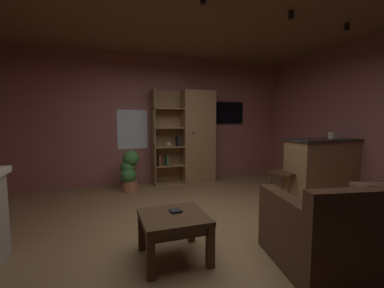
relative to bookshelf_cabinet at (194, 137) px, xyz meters
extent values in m
cube|color=olive|center=(-0.77, -2.45, -1.01)|extent=(6.17, 5.39, 0.02)
cube|color=#9E5B56|center=(-0.77, 0.27, 0.38)|extent=(6.29, 0.06, 2.76)
cube|color=#9E5B56|center=(2.34, -2.45, 0.38)|extent=(0.06, 5.39, 2.76)
cube|color=white|center=(-1.31, 0.24, 0.18)|extent=(0.63, 0.01, 0.83)
cube|color=#997047|center=(0.09, -0.01, 0.01)|extent=(0.71, 0.38, 2.01)
cube|color=#997047|center=(-0.59, 0.17, 0.01)|extent=(0.65, 0.02, 2.01)
cube|color=#997047|center=(-0.91, -0.01, 0.01)|extent=(0.02, 0.38, 2.01)
sphere|color=black|center=(-0.09, -0.21, 0.11)|extent=(0.04, 0.04, 0.04)
cube|color=#997047|center=(-0.59, -0.01, -0.99)|extent=(0.65, 0.38, 0.02)
cube|color=#997047|center=(-0.59, -0.01, -0.59)|extent=(0.65, 0.38, 0.02)
cube|color=#997047|center=(-0.59, -0.01, -0.19)|extent=(0.65, 0.38, 0.02)
cube|color=#997047|center=(-0.59, -0.01, 0.21)|extent=(0.65, 0.38, 0.02)
cube|color=#997047|center=(-0.59, -0.01, 0.62)|extent=(0.65, 0.38, 0.02)
cube|color=brown|center=(-0.81, -0.06, -0.47)|extent=(0.03, 0.23, 0.23)
cube|color=#387247|center=(-0.64, -0.06, -0.48)|extent=(0.03, 0.23, 0.21)
cube|color=black|center=(-0.40, -0.06, -0.07)|extent=(0.03, 0.23, 0.22)
sphere|color=beige|center=(-0.58, -0.01, -0.14)|extent=(0.10, 0.10, 0.10)
cube|color=#997047|center=(1.86, -1.88, -0.49)|extent=(1.49, 0.54, 1.01)
cube|color=#2D2826|center=(1.86, -1.88, 0.03)|extent=(1.55, 0.60, 0.04)
cube|color=#BFB299|center=(1.89, -1.92, 0.11)|extent=(0.14, 0.14, 0.11)
cube|color=#4C2D1E|center=(0.38, -3.58, -0.79)|extent=(1.75, 1.25, 0.42)
cube|color=#4C2D1E|center=(-0.33, -3.44, -0.66)|extent=(0.33, 0.96, 0.67)
cube|color=brown|center=(0.14, -3.53, -0.45)|extent=(0.42, 0.20, 0.33)
cube|color=brown|center=(0.50, -3.66, -0.43)|extent=(0.48, 0.31, 0.44)
cube|color=olive|center=(0.30, -3.72, -0.44)|extent=(0.43, 0.20, 0.44)
cube|color=#4C331E|center=(-1.27, -2.93, -0.58)|extent=(0.64, 0.62, 0.05)
cube|color=#4C331E|center=(-1.27, -2.93, -0.64)|extent=(0.57, 0.55, 0.08)
cube|color=#4C331E|center=(-1.55, -3.20, -0.80)|extent=(0.07, 0.07, 0.40)
cube|color=#4C331E|center=(-1.00, -3.20, -0.80)|extent=(0.07, 0.07, 0.40)
cube|color=#4C331E|center=(-1.55, -2.66, -0.80)|extent=(0.07, 0.07, 0.40)
cube|color=#4C331E|center=(-1.00, -2.66, -0.80)|extent=(0.07, 0.07, 0.40)
cube|color=black|center=(-1.24, -2.87, -0.54)|extent=(0.12, 0.12, 0.02)
cube|color=#4C331E|center=(1.10, -1.71, -0.54)|extent=(0.52, 0.52, 0.04)
cube|color=#4C331E|center=(1.29, -1.66, -0.30)|extent=(0.15, 0.40, 0.44)
cylinder|color=#4C331E|center=(0.88, -1.58, -0.77)|extent=(0.04, 0.04, 0.46)
cylinder|color=#4C331E|center=(0.98, -1.93, -0.77)|extent=(0.04, 0.04, 0.46)
cylinder|color=#4C331E|center=(1.23, -1.49, -0.77)|extent=(0.04, 0.04, 0.46)
cylinder|color=#4C331E|center=(1.33, -1.83, -0.77)|extent=(0.04, 0.04, 0.46)
cylinder|color=#B77051|center=(-1.44, -0.29, -0.90)|extent=(0.30, 0.30, 0.19)
sphere|color=#3D7F3D|center=(-1.47, -0.30, -0.69)|extent=(0.30, 0.30, 0.30)
sphere|color=#3D7F3D|center=(-1.47, -0.26, -0.53)|extent=(0.28, 0.28, 0.28)
sphere|color=#3D7F3D|center=(-1.41, -0.27, -0.36)|extent=(0.32, 0.32, 0.32)
cube|color=black|center=(0.87, 0.21, 0.55)|extent=(0.91, 0.05, 0.51)
cube|color=black|center=(0.87, 0.19, 0.55)|extent=(0.87, 0.01, 0.47)
cylinder|color=black|center=(-0.82, -2.56, 1.69)|extent=(0.07, 0.07, 0.09)
cylinder|color=black|center=(0.38, -2.55, 1.69)|extent=(0.07, 0.07, 0.09)
cylinder|color=black|center=(1.41, -2.48, 1.69)|extent=(0.07, 0.07, 0.09)
camera|label=1|loc=(-1.91, -5.27, 0.37)|focal=23.71mm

